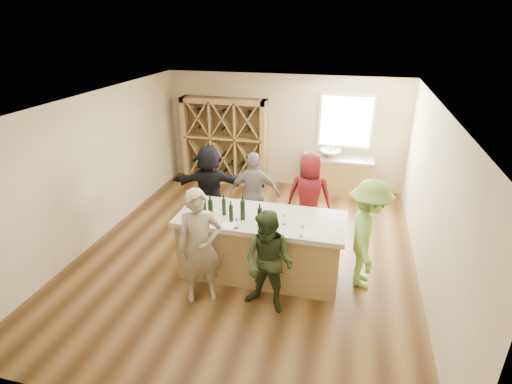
% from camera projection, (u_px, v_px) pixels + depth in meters
% --- Properties ---
extents(floor, '(6.00, 7.00, 0.10)m').
position_uv_depth(floor, '(248.00, 254.00, 7.51)').
color(floor, brown).
rests_on(floor, ground).
extents(ceiling, '(6.00, 7.00, 0.10)m').
position_uv_depth(ceiling, '(247.00, 99.00, 6.34)').
color(ceiling, white).
rests_on(ceiling, ground).
extents(wall_back, '(6.00, 0.10, 2.80)m').
position_uv_depth(wall_back, '(284.00, 131.00, 10.08)').
color(wall_back, '#C8B891').
rests_on(wall_back, ground).
extents(wall_front, '(6.00, 0.10, 2.80)m').
position_uv_depth(wall_front, '(150.00, 321.00, 3.78)').
color(wall_front, '#C8B891').
rests_on(wall_front, ground).
extents(wall_left, '(0.10, 7.00, 2.80)m').
position_uv_depth(wall_left, '(93.00, 168.00, 7.61)').
color(wall_left, '#C8B891').
rests_on(wall_left, ground).
extents(wall_right, '(0.10, 7.00, 2.80)m').
position_uv_depth(wall_right, '(435.00, 201.00, 6.25)').
color(wall_right, '#C8B891').
rests_on(wall_right, ground).
extents(window_frame, '(1.30, 0.06, 1.30)m').
position_uv_depth(window_frame, '(346.00, 121.00, 9.53)').
color(window_frame, white).
rests_on(window_frame, wall_back).
extents(window_pane, '(1.18, 0.01, 1.18)m').
position_uv_depth(window_pane, '(346.00, 122.00, 9.50)').
color(window_pane, white).
rests_on(window_pane, wall_back).
extents(wine_rack, '(2.20, 0.45, 2.20)m').
position_uv_depth(wine_rack, '(225.00, 141.00, 10.29)').
color(wine_rack, olive).
rests_on(wine_rack, floor).
extents(back_counter_base, '(1.60, 0.58, 0.86)m').
position_uv_depth(back_counter_base, '(336.00, 176.00, 9.85)').
color(back_counter_base, olive).
rests_on(back_counter_base, floor).
extents(back_counter_top, '(1.70, 0.62, 0.06)m').
position_uv_depth(back_counter_top, '(338.00, 159.00, 9.66)').
color(back_counter_top, '#B2A693').
rests_on(back_counter_top, back_counter_base).
extents(sink, '(0.54, 0.54, 0.19)m').
position_uv_depth(sink, '(330.00, 153.00, 9.66)').
color(sink, silver).
rests_on(sink, back_counter_top).
extents(faucet, '(0.02, 0.02, 0.30)m').
position_uv_depth(faucet, '(331.00, 149.00, 9.80)').
color(faucet, silver).
rests_on(faucet, back_counter_top).
extents(tasting_counter_base, '(2.60, 1.00, 1.00)m').
position_uv_depth(tasting_counter_base, '(261.00, 247.00, 6.68)').
color(tasting_counter_base, olive).
rests_on(tasting_counter_base, floor).
extents(tasting_counter_top, '(2.72, 1.12, 0.08)m').
position_uv_depth(tasting_counter_top, '(261.00, 219.00, 6.47)').
color(tasting_counter_top, '#B2A693').
rests_on(tasting_counter_top, tasting_counter_base).
extents(wine_bottle_a, '(0.08, 0.08, 0.29)m').
position_uv_depth(wine_bottle_a, '(204.00, 207.00, 6.45)').
color(wine_bottle_a, black).
rests_on(wine_bottle_a, tasting_counter_top).
extents(wine_bottle_b, '(0.08, 0.08, 0.32)m').
position_uv_depth(wine_bottle_b, '(211.00, 210.00, 6.31)').
color(wine_bottle_b, black).
rests_on(wine_bottle_b, tasting_counter_top).
extents(wine_bottle_c, '(0.09, 0.09, 0.27)m').
position_uv_depth(wine_bottle_c, '(224.00, 207.00, 6.46)').
color(wine_bottle_c, black).
rests_on(wine_bottle_c, tasting_counter_top).
extents(wine_bottle_d, '(0.08, 0.08, 0.27)m').
position_uv_depth(wine_bottle_d, '(231.00, 213.00, 6.25)').
color(wine_bottle_d, black).
rests_on(wine_bottle_d, tasting_counter_top).
extents(wine_bottle_e, '(0.10, 0.10, 0.32)m').
position_uv_depth(wine_bottle_e, '(243.00, 210.00, 6.30)').
color(wine_bottle_e, black).
rests_on(wine_bottle_e, tasting_counter_top).
extents(wine_glass_a, '(0.07, 0.07, 0.17)m').
position_uv_depth(wine_glass_a, '(236.00, 223.00, 6.07)').
color(wine_glass_a, white).
rests_on(wine_glass_a, tasting_counter_top).
extents(wine_glass_b, '(0.09, 0.09, 0.20)m').
position_uv_depth(wine_glass_b, '(268.00, 226.00, 5.96)').
color(wine_glass_b, white).
rests_on(wine_glass_b, tasting_counter_top).
extents(wine_glass_c, '(0.08, 0.08, 0.17)m').
position_uv_depth(wine_glass_c, '(302.00, 231.00, 5.84)').
color(wine_glass_c, white).
rests_on(wine_glass_c, tasting_counter_top).
extents(wine_glass_d, '(0.08, 0.08, 0.17)m').
position_uv_depth(wine_glass_d, '(284.00, 219.00, 6.18)').
color(wine_glass_d, white).
rests_on(wine_glass_d, tasting_counter_top).
extents(tasting_menu_a, '(0.29, 0.34, 0.00)m').
position_uv_depth(tasting_menu_a, '(231.00, 224.00, 6.22)').
color(tasting_menu_a, white).
rests_on(tasting_menu_a, tasting_counter_top).
extents(tasting_menu_b, '(0.27, 0.35, 0.00)m').
position_uv_depth(tasting_menu_b, '(267.00, 231.00, 6.00)').
color(tasting_menu_b, white).
rests_on(tasting_menu_b, tasting_counter_top).
extents(tasting_menu_c, '(0.24, 0.32, 0.00)m').
position_uv_depth(tasting_menu_c, '(310.00, 233.00, 5.95)').
color(tasting_menu_c, white).
rests_on(tasting_menu_c, tasting_counter_top).
extents(person_near_left, '(0.81, 0.72, 1.83)m').
position_uv_depth(person_near_left, '(200.00, 247.00, 5.92)').
color(person_near_left, gray).
rests_on(person_near_left, floor).
extents(person_near_right, '(0.86, 0.61, 1.60)m').
position_uv_depth(person_near_right, '(269.00, 263.00, 5.74)').
color(person_near_right, '#263319').
rests_on(person_near_right, floor).
extents(person_server, '(0.55, 1.18, 1.82)m').
position_uv_depth(person_server, '(368.00, 234.00, 6.27)').
color(person_server, '#8CC64C').
rests_on(person_server, floor).
extents(person_far_mid, '(1.07, 0.68, 1.70)m').
position_uv_depth(person_far_mid, '(254.00, 194.00, 7.85)').
color(person_far_mid, slate).
rests_on(person_far_mid, floor).
extents(person_far_right, '(0.89, 0.61, 1.74)m').
position_uv_depth(person_far_right, '(309.00, 196.00, 7.68)').
color(person_far_right, '#590F14').
rests_on(person_far_right, floor).
extents(person_far_left, '(1.69, 0.88, 1.73)m').
position_uv_depth(person_far_left, '(210.00, 186.00, 8.17)').
color(person_far_left, black).
rests_on(person_far_left, floor).
extents(wine_bottle_f, '(0.07, 0.07, 0.30)m').
position_uv_depth(wine_bottle_f, '(260.00, 217.00, 6.11)').
color(wine_bottle_f, black).
rests_on(wine_bottle_f, tasting_counter_top).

